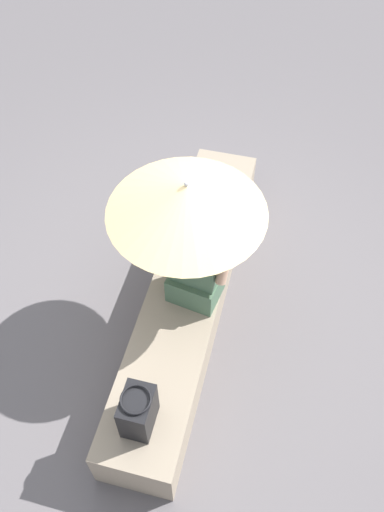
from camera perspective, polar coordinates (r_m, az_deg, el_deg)
ground_plane at (r=4.13m, az=-0.34°, el=-5.65°), size 14.00×14.00×0.00m
stone_bench at (r=3.96m, az=-0.35°, el=-4.12°), size 2.77×0.51×0.40m
person_seated at (r=3.41m, az=0.41°, el=-0.48°), size 0.33×0.50×0.90m
parasol at (r=3.12m, az=-0.52°, el=6.17°), size 0.99×0.99×1.00m
handbag_black at (r=3.17m, az=-5.86°, el=-16.36°), size 0.24×0.18×0.34m
magazine at (r=4.04m, az=0.24°, el=2.28°), size 0.29×0.22×0.01m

